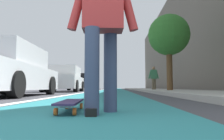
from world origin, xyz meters
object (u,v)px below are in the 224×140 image
(skater_person, at_px, (102,20))
(traffic_light, at_px, (97,60))
(parked_car_near, at_px, (9,72))
(pedestrian_distant, at_px, (154,77))
(skateboard, at_px, (70,103))
(parked_car_mid, at_px, (64,80))
(parked_car_far, at_px, (82,82))
(street_tree_mid, at_px, (169,36))

(skater_person, height_order, traffic_light, traffic_light)
(parked_car_near, height_order, traffic_light, traffic_light)
(traffic_light, xyz_separation_m, pedestrian_distant, (-6.54, -4.54, -2.07))
(skateboard, distance_m, parked_car_mid, 10.95)
(parked_car_far, bearing_deg, skateboard, -170.89)
(parked_car_near, relative_size, traffic_light, 1.03)
(skater_person, relative_size, parked_car_mid, 0.40)
(skater_person, distance_m, parked_car_mid, 11.17)
(parked_car_near, bearing_deg, pedestrian_distant, -33.28)
(skateboard, relative_size, street_tree_mid, 0.21)
(pedestrian_distant, bearing_deg, skateboard, 166.79)
(parked_car_near, xyz_separation_m, parked_car_mid, (6.57, 0.02, 0.01))
(skater_person, distance_m, parked_car_far, 17.82)
(skateboard, height_order, parked_car_near, parked_car_near)
(parked_car_near, height_order, street_tree_mid, street_tree_mid)
(parked_car_mid, distance_m, street_tree_mid, 6.52)
(traffic_light, bearing_deg, skateboard, -175.33)
(skater_person, relative_size, traffic_light, 0.37)
(skateboard, xyz_separation_m, skater_person, (-0.15, -0.35, 0.84))
(skater_person, bearing_deg, parked_car_mid, 15.91)
(parked_car_mid, xyz_separation_m, street_tree_mid, (-1.69, -5.88, 2.23))
(skater_person, xyz_separation_m, parked_car_mid, (10.74, 3.06, -0.22))
(parked_car_near, height_order, pedestrian_distant, pedestrian_distant)
(skater_person, distance_m, traffic_light, 19.56)
(pedestrian_distant, bearing_deg, traffic_light, 34.80)
(skater_person, xyz_separation_m, street_tree_mid, (9.05, -2.82, 2.02))
(street_tree_mid, height_order, pedestrian_distant, street_tree_mid)
(parked_car_near, relative_size, street_tree_mid, 1.12)
(parked_car_near, bearing_deg, parked_car_mid, 0.15)
(parked_car_far, bearing_deg, parked_car_near, -179.62)
(parked_car_mid, bearing_deg, pedestrian_distant, -69.99)
(parked_car_mid, xyz_separation_m, pedestrian_distant, (2.07, -5.69, 0.25))
(skateboard, xyz_separation_m, street_tree_mid, (8.91, -3.17, 2.86))
(parked_car_near, bearing_deg, traffic_light, -4.26)
(parked_car_mid, xyz_separation_m, parked_car_far, (6.80, 0.07, -0.01))
(parked_car_far, xyz_separation_m, street_tree_mid, (-8.48, -5.96, 2.25))
(parked_car_near, bearing_deg, parked_car_far, 0.38)
(skater_person, xyz_separation_m, traffic_light, (19.35, 1.91, 2.10))
(skateboard, bearing_deg, parked_car_near, 33.89)
(parked_car_mid, bearing_deg, street_tree_mid, -105.98)
(skater_person, bearing_deg, street_tree_mid, -17.32)
(parked_car_near, distance_m, parked_car_mid, 6.57)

